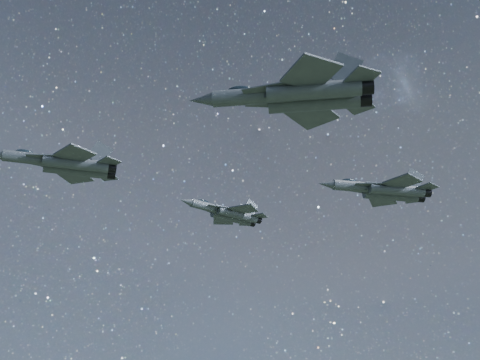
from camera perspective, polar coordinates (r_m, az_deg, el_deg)
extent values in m
cylinder|color=#373E45|center=(74.83, -20.31, 2.05)|extent=(7.10, 2.04, 1.48)
ellipsoid|color=black|center=(75.28, -21.08, 2.63)|extent=(2.33, 1.17, 0.73)
cube|color=#373E45|center=(74.41, -16.56, 1.61)|extent=(7.85, 2.04, 1.23)
cylinder|color=#373E45|center=(73.36, -16.31, 1.60)|extent=(8.05, 2.11, 1.48)
cylinder|color=#373E45|center=(75.07, -16.32, 0.97)|extent=(8.05, 2.11, 1.48)
cylinder|color=black|center=(73.30, -12.92, 1.22)|extent=(1.34, 1.46, 1.36)
cylinder|color=black|center=(75.01, -13.01, 0.60)|extent=(1.34, 1.46, 1.36)
cube|color=#373E45|center=(73.46, -19.06, 2.27)|extent=(5.01, 1.58, 0.11)
cube|color=#373E45|center=(75.76, -18.99, 1.41)|extent=(5.02, 2.33, 0.11)
cube|color=#373E45|center=(71.41, -16.42, 2.54)|extent=(5.32, 5.41, 0.19)
cube|color=#373E45|center=(77.22, -16.45, 0.40)|extent=(5.07, 5.27, 0.19)
cube|color=#373E45|center=(72.27, -13.14, 1.80)|extent=(3.14, 3.19, 0.14)
cube|color=#373E45|center=(76.20, -13.34, 0.37)|extent=(2.98, 3.07, 0.14)
cube|color=#373E45|center=(73.87, -14.02, 2.69)|extent=(3.30, 0.49, 3.37)
cube|color=#373E45|center=(75.99, -14.10, 1.88)|extent=(3.27, 0.68, 3.37)
cylinder|color=#373E45|center=(88.33, -3.18, -2.77)|extent=(6.37, 3.83, 1.34)
cone|color=#373E45|center=(86.41, -5.51, -2.17)|extent=(2.38, 1.95, 1.21)
ellipsoid|color=black|center=(88.08, -3.74, -2.24)|extent=(2.24, 1.66, 0.66)
cube|color=#373E45|center=(90.56, -0.77, -3.41)|extent=(6.98, 4.07, 1.12)
cylinder|color=#373E45|center=(89.94, -0.28, -3.53)|extent=(7.16, 4.19, 1.34)
cylinder|color=#373E45|center=(91.26, -0.89, -3.85)|extent=(7.16, 4.19, 1.34)
cylinder|color=black|center=(92.09, 1.76, -4.04)|extent=(1.53, 1.59, 1.24)
cylinder|color=black|center=(93.39, 1.13, -4.35)|extent=(1.53, 1.59, 1.24)
cube|color=#373E45|center=(88.14, -1.92, -2.82)|extent=(4.58, 1.94, 0.10)
cube|color=#373E45|center=(89.96, -2.73, -3.28)|extent=(4.21, 3.35, 0.10)
cube|color=#373E45|center=(88.33, 0.39, -2.99)|extent=(4.90, 4.79, 0.17)
cube|color=#373E45|center=(92.85, -1.70, -4.11)|extent=(3.75, 4.12, 0.17)
cube|color=#373E45|center=(91.12, 2.00, -3.69)|extent=(2.91, 2.87, 0.13)
cube|color=#373E45|center=(94.11, 0.56, -4.41)|extent=(2.19, 2.35, 0.13)
cube|color=#373E45|center=(91.72, 1.09, -2.86)|extent=(2.88, 1.13, 3.07)
cube|color=#373E45|center=(93.35, 0.31, -3.27)|extent=(2.69, 1.57, 3.07)
cylinder|color=#373E45|center=(58.26, 1.28, 8.49)|extent=(8.35, 4.18, 1.73)
cone|color=#373E45|center=(58.94, -3.93, 8.11)|extent=(3.01, 2.30, 1.55)
ellipsoid|color=black|center=(58.84, -0.04, 9.08)|extent=(2.87, 1.92, 0.85)
cube|color=#373E45|center=(58.03, 7.02, 8.78)|extent=(9.18, 4.39, 1.44)
cylinder|color=#373E45|center=(56.84, 7.49, 9.00)|extent=(9.41, 4.52, 1.73)
cylinder|color=#373E45|center=(58.70, 7.50, 7.80)|extent=(9.41, 4.52, 1.73)
cylinder|color=black|center=(57.19, 12.67, 9.22)|extent=(1.87, 1.97, 1.60)
cylinder|color=black|center=(59.04, 12.51, 8.02)|extent=(1.87, 1.97, 1.60)
cube|color=#373E45|center=(56.81, 3.15, 9.34)|extent=(5.64, 3.86, 0.13)
cube|color=#373E45|center=(59.31, 3.37, 7.71)|extent=(5.88, 1.91, 0.13)
cube|color=#373E45|center=(54.77, 7.22, 10.73)|extent=(5.25, 5.66, 0.22)
cube|color=#373E45|center=(61.07, 7.30, 6.62)|extent=(6.37, 6.30, 0.22)
cube|color=#373E45|center=(56.08, 12.30, 10.22)|extent=(3.08, 3.25, 0.17)
cube|color=#373E45|center=(60.32, 11.97, 7.44)|extent=(3.77, 3.76, 0.17)
cube|color=#373E45|center=(57.98, 10.61, 11.03)|extent=(3.63, 1.65, 3.95)
cube|color=#373E45|center=(60.25, 10.49, 9.49)|extent=(3.81, 1.06, 3.95)
cylinder|color=#373E45|center=(85.84, 11.86, -0.66)|extent=(7.56, 1.60, 1.59)
cone|color=#373E45|center=(84.15, 8.76, -0.41)|extent=(2.45, 1.43, 1.43)
ellipsoid|color=black|center=(85.70, 11.05, -0.14)|extent=(2.43, 1.07, 0.79)
cube|color=#373E45|center=(87.91, 15.07, -0.95)|extent=(8.38, 1.54, 1.33)
cylinder|color=#373E45|center=(87.07, 15.62, -0.98)|extent=(8.58, 1.60, 1.59)
cylinder|color=#373E45|center=(88.74, 15.07, -1.51)|extent=(8.58, 1.60, 1.59)
cylinder|color=black|center=(89.19, 18.34, -1.19)|extent=(1.33, 1.47, 1.47)
cylinder|color=black|center=(90.82, 17.75, -1.71)|extent=(1.33, 1.47, 1.47)
cube|color=#373E45|center=(85.34, 13.35, -0.46)|extent=(5.43, 2.11, 0.12)
cube|color=#373E45|center=(87.63, 12.65, -1.19)|extent=(5.43, 2.12, 0.12)
cube|color=#373E45|center=(85.08, 16.18, -0.18)|extent=(5.62, 5.78, 0.20)
cube|color=#373E45|center=(90.76, 14.30, -1.99)|extent=(5.62, 5.78, 0.20)
cube|color=#373E45|center=(88.02, 18.49, -0.71)|extent=(3.31, 3.39, 0.15)
cube|color=#373E45|center=(91.78, 17.14, -1.90)|extent=(3.31, 3.39, 0.15)
cube|color=#373E45|center=(88.95, 17.27, 0.09)|extent=(3.55, 0.45, 3.64)
cube|color=#373E45|center=(90.99, 16.56, -0.58)|extent=(3.55, 0.45, 3.64)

